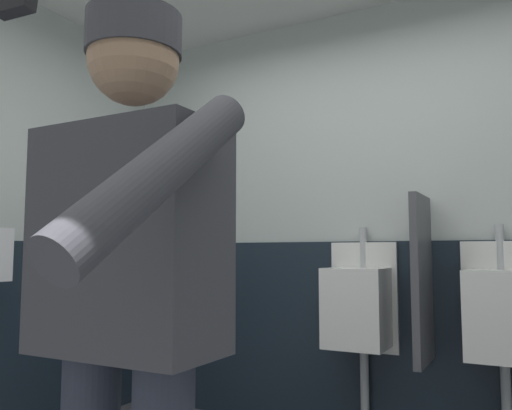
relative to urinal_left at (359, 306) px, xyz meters
name	(u,v)px	position (x,y,z in m)	size (l,w,h in m)	color
wall_back	(383,215)	(0.10, 0.22, 0.54)	(4.32, 0.12, 2.64)	silver
wainscot_band_back	(383,339)	(0.10, 0.14, -0.20)	(3.72, 0.03, 1.16)	#19232D
urinal_left	(359,306)	(0.00, 0.00, 0.00)	(0.40, 0.34, 1.24)	white
urinal_middle	(502,314)	(0.75, 0.00, 0.00)	(0.40, 0.34, 1.24)	white
privacy_divider_panel	(422,278)	(0.38, -0.07, 0.17)	(0.04, 0.40, 0.90)	#4C4C51
person	(126,292)	(0.06, -2.01, 0.22)	(0.67, 0.60, 1.67)	#2D3342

